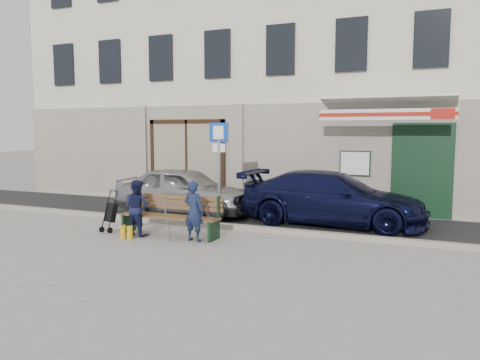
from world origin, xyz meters
The scene contains 11 objects.
ground centered at (0.00, 0.00, 0.00)m, with size 80.00×80.00×0.00m, color #9E9991.
asphalt_lane centered at (0.00, 3.10, 0.01)m, with size 60.00×3.20×0.01m, color #282828.
curb centered at (0.00, 1.50, 0.06)m, with size 60.00×0.18×0.12m, color #9E9384.
building centered at (0.01, 8.45, 4.97)m, with size 20.00×8.27×10.00m.
car_silver centered at (-2.15, 2.82, 0.68)m, with size 1.61×4.01×1.37m, color #ADADB1.
car_navy centered at (2.05, 3.00, 0.68)m, with size 1.90×4.68×1.36m, color black.
parking_sign centered at (-0.55, 1.79, 1.72)m, with size 0.48×0.11×2.58m.
bench centered at (-1.13, 0.29, 0.46)m, with size 2.40×1.17×0.98m.
man centered at (-0.33, 0.04, 0.66)m, with size 0.48×0.32×1.32m, color #161F3D.
woman centered at (-1.78, 0.02, 0.64)m, with size 0.62×0.49×1.28m, color #131635.
stroller centered at (-2.63, 0.14, 0.43)m, with size 0.34×0.44×0.97m.
Camera 1 is at (4.47, -8.74, 2.40)m, focal length 35.00 mm.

